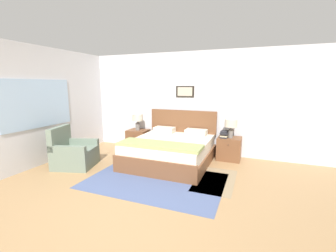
# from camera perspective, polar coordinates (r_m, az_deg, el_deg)

# --- Properties ---
(ground_plane) EXTENTS (16.00, 16.00, 0.00)m
(ground_plane) POSITION_cam_1_polar(r_m,az_deg,el_deg) (3.45, -13.64, -20.74)
(ground_plane) COLOR #99754C
(wall_back) EXTENTS (7.67, 0.09, 2.60)m
(wall_back) POSITION_cam_1_polar(r_m,az_deg,el_deg) (5.95, 4.25, 5.89)
(wall_back) COLOR silver
(wall_back) RESTS_ON ground_plane
(wall_left) EXTENTS (0.08, 5.65, 2.60)m
(wall_left) POSITION_cam_1_polar(r_m,az_deg,el_deg) (5.97, -26.47, 4.86)
(wall_left) COLOR silver
(wall_left) RESTS_ON ground_plane
(area_rug_main) EXTENTS (2.50, 1.65, 0.01)m
(area_rug_main) POSITION_cam_1_polar(r_m,az_deg,el_deg) (4.33, -3.37, -13.67)
(area_rug_main) COLOR #47567F
(area_rug_main) RESTS_ON ground_plane
(area_rug_bedside) EXTENTS (0.70, 1.24, 0.01)m
(area_rug_bedside) POSITION_cam_1_polar(r_m,az_deg,el_deg) (4.44, 11.93, -13.26)
(area_rug_bedside) COLOR #897556
(area_rug_bedside) RESTS_ON ground_plane
(bed) EXTENTS (1.77, 1.92, 1.12)m
(bed) POSITION_cam_1_polar(r_m,az_deg,el_deg) (5.18, 0.62, -6.06)
(bed) COLOR brown
(bed) RESTS_ON ground_plane
(armchair) EXTENTS (0.96, 0.93, 0.88)m
(armchair) POSITION_cam_1_polar(r_m,az_deg,el_deg) (5.36, -22.90, -6.49)
(armchair) COLOR slate
(armchair) RESTS_ON ground_plane
(nightstand_near_window) EXTENTS (0.54, 0.50, 0.54)m
(nightstand_near_window) POSITION_cam_1_polar(r_m,az_deg,el_deg) (6.31, -7.58, -3.40)
(nightstand_near_window) COLOR brown
(nightstand_near_window) RESTS_ON ground_plane
(nightstand_by_door) EXTENTS (0.54, 0.50, 0.54)m
(nightstand_by_door) POSITION_cam_1_polar(r_m,az_deg,el_deg) (5.58, 15.25, -5.53)
(nightstand_by_door) COLOR brown
(nightstand_by_door) RESTS_ON ground_plane
(table_lamp_near_window) EXTENTS (0.29, 0.29, 0.44)m
(table_lamp_near_window) POSITION_cam_1_polar(r_m,az_deg,el_deg) (6.17, -7.72, 1.78)
(table_lamp_near_window) COLOR slate
(table_lamp_near_window) RESTS_ON nightstand_near_window
(table_lamp_by_door) EXTENTS (0.29, 0.29, 0.44)m
(table_lamp_by_door) POSITION_cam_1_polar(r_m,az_deg,el_deg) (5.42, 15.69, 0.29)
(table_lamp_by_door) COLOR slate
(table_lamp_by_door) RESTS_ON nightstand_by_door
(book_thick_bottom) EXTENTS (0.17, 0.27, 0.03)m
(book_thick_bottom) POSITION_cam_1_polar(r_m,az_deg,el_deg) (5.48, 14.06, -2.71)
(book_thick_bottom) COLOR #232328
(book_thick_bottom) RESTS_ON nightstand_by_door
(book_hardcover_middle) EXTENTS (0.17, 0.22, 0.03)m
(book_hardcover_middle) POSITION_cam_1_polar(r_m,az_deg,el_deg) (5.47, 14.07, -2.40)
(book_hardcover_middle) COLOR beige
(book_hardcover_middle) RESTS_ON book_thick_bottom
(book_novel_upper) EXTENTS (0.16, 0.21, 0.03)m
(book_novel_upper) POSITION_cam_1_polar(r_m,az_deg,el_deg) (5.46, 14.09, -2.06)
(book_novel_upper) COLOR #232328
(book_novel_upper) RESTS_ON book_hardcover_middle
(book_slim_near_top) EXTENTS (0.18, 0.27, 0.03)m
(book_slim_near_top) POSITION_cam_1_polar(r_m,az_deg,el_deg) (5.46, 14.10, -1.73)
(book_slim_near_top) COLOR #232328
(book_slim_near_top) RESTS_ON book_novel_upper
(book_paperback_top) EXTENTS (0.16, 0.25, 0.04)m
(book_paperback_top) POSITION_cam_1_polar(r_m,az_deg,el_deg) (5.45, 14.12, -1.36)
(book_paperback_top) COLOR #232328
(book_paperback_top) RESTS_ON book_slim_near_top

